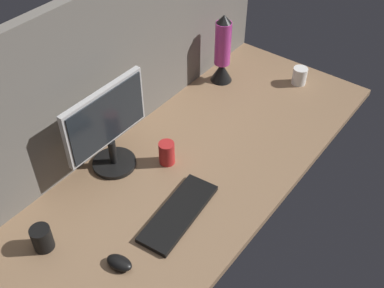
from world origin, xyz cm
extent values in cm
cube|color=#8C6B4C|center=(0.00, 0.00, -1.50)|extent=(180.00, 80.00, 3.00)
cube|color=slate|center=(0.00, 37.50, 34.31)|extent=(180.00, 5.00, 68.62)
cylinder|color=black|center=(-25.66, 24.50, 0.90)|extent=(18.00, 18.00, 1.80)
cylinder|color=black|center=(-25.66, 24.50, 7.30)|extent=(3.20, 3.20, 11.00)
cube|color=#B7B7B7|center=(-25.66, 25.50, 25.10)|extent=(39.79, 2.40, 24.61)
cube|color=black|center=(-25.66, 24.10, 25.10)|extent=(37.39, 0.60, 22.21)
cube|color=black|center=(-30.16, -13.21, 1.00)|extent=(38.18, 16.90, 2.00)
ellipsoid|color=black|center=(-59.47, -11.03, 1.70)|extent=(7.04, 10.36, 3.40)
cylinder|color=white|center=(73.25, -8.34, 4.39)|extent=(7.21, 7.21, 8.78)
cylinder|color=black|center=(-69.83, 15.28, 4.77)|extent=(7.15, 7.15, 9.54)
cylinder|color=red|center=(-11.15, 8.15, 5.14)|extent=(6.59, 6.59, 10.28)
cone|color=black|center=(51.88, 24.55, 5.00)|extent=(10.99, 10.99, 9.99)
cylinder|color=#B2338C|center=(51.88, 24.55, 20.99)|extent=(7.99, 7.99, 21.98)
cone|color=black|center=(51.88, 24.55, 33.98)|extent=(7.19, 7.19, 4.00)
camera|label=1|loc=(-115.19, -84.60, 137.52)|focal=43.75mm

